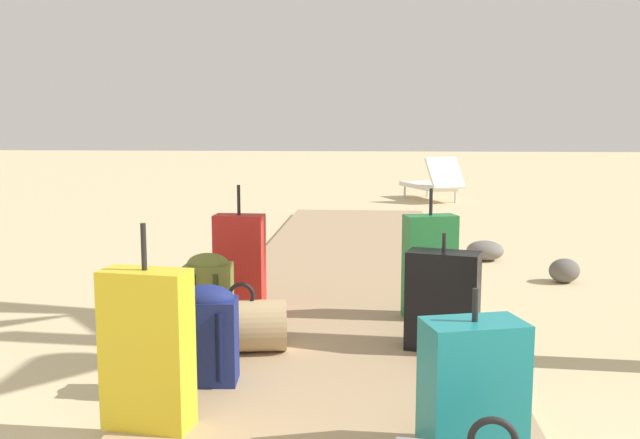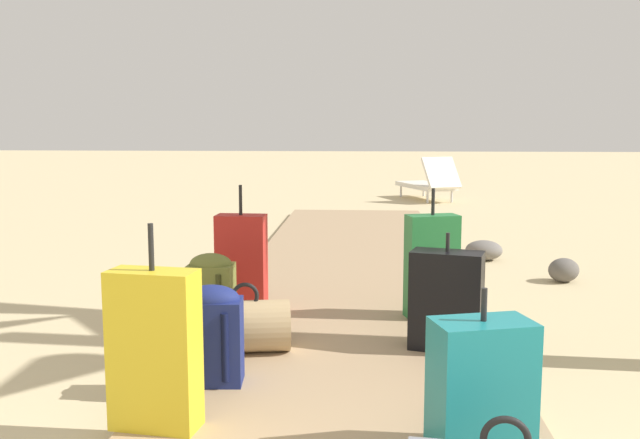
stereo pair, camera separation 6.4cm
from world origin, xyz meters
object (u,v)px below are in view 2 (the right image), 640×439
suitcase_teal (481,388)px  backpack_navy (212,332)px  backpack_olive (211,289)px  suitcase_black (446,301)px  suitcase_yellow (154,350)px  suitcase_red (241,262)px  suitcase_green (432,266)px  duffel_bag_tan (245,326)px  lounge_chair (429,183)px

suitcase_teal → backpack_navy: suitcase_teal is taller
backpack_navy → backpack_olive: backpack_navy is taller
suitcase_black → suitcase_teal: suitcase_black is taller
suitcase_black → suitcase_yellow: 1.84m
suitcase_red → suitcase_green: size_ratio=1.00×
suitcase_teal → suitcase_red: suitcase_red is taller
suitcase_black → suitcase_green: (-0.02, 0.71, 0.06)m
suitcase_green → duffel_bag_tan: 1.45m
suitcase_green → suitcase_yellow: size_ratio=0.98×
suitcase_black → duffel_bag_tan: bearing=-174.2°
suitcase_green → duffel_bag_tan: (-1.17, -0.83, -0.21)m
suitcase_teal → backpack_navy: bearing=150.0°
suitcase_black → suitcase_green: bearing=91.8°
suitcase_red → suitcase_teal: bearing=-58.1°
suitcase_teal → lounge_chair: size_ratio=0.43×
suitcase_green → duffel_bag_tan: size_ratio=1.59×
duffel_bag_tan → backpack_olive: bearing=124.2°
suitcase_teal → lounge_chair: (0.70, 10.22, -0.03)m
suitcase_black → backpack_navy: size_ratio=1.36×
backpack_navy → lounge_chair: 9.70m
suitcase_yellow → suitcase_red: bearing=89.1°
suitcase_yellow → suitcase_green: bearing=53.8°
suitcase_black → lounge_chair: bearing=85.6°
suitcase_red → suitcase_green: suitcase_red is taller
backpack_navy → suitcase_yellow: 0.57m
lounge_chair → backpack_olive: bearing=-104.3°
lounge_chair → backpack_navy: bearing=-101.7°
backpack_navy → suitcase_red: 1.47m
backpack_navy → suitcase_yellow: size_ratio=0.57×
suitcase_teal → suitcase_red: size_ratio=0.77×
backpack_olive → duffel_bag_tan: bearing=-55.8°
duffel_bag_tan → suitcase_red: bearing=101.2°
suitcase_green → backpack_olive: bearing=-165.2°
suitcase_black → duffel_bag_tan: size_ratio=1.25×
suitcase_red → duffel_bag_tan: 0.99m
suitcase_red → suitcase_yellow: 2.02m
suitcase_red → suitcase_black: bearing=-31.1°
backpack_navy → duffel_bag_tan: 0.54m
suitcase_yellow → duffel_bag_tan: (0.22, 1.07, -0.20)m
suitcase_yellow → backpack_olive: (-0.08, 1.51, -0.09)m
suitcase_teal → backpack_olive: suitcase_teal is taller
duffel_bag_tan → lounge_chair: (1.88, 8.98, 0.09)m
suitcase_yellow → duffel_bag_tan: 1.11m
suitcase_teal → suitcase_yellow: bearing=172.8°
suitcase_yellow → duffel_bag_tan: bearing=78.3°
suitcase_green → duffel_bag_tan: suitcase_green is taller
suitcase_black → backpack_olive: bearing=167.8°
suitcase_teal → backpack_navy: size_ratio=1.34×
suitcase_red → suitcase_green: bearing=-5.1°
backpack_navy → lounge_chair: bearing=78.3°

